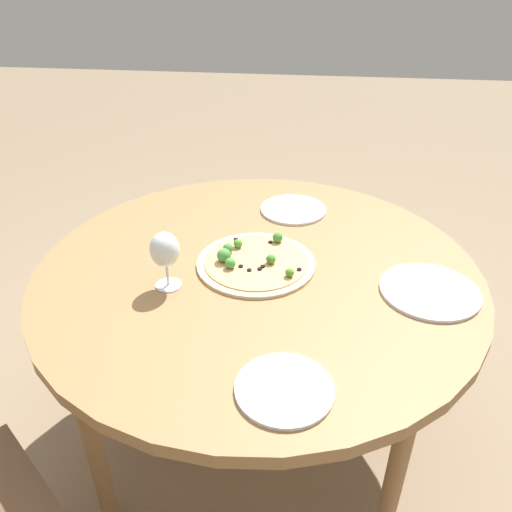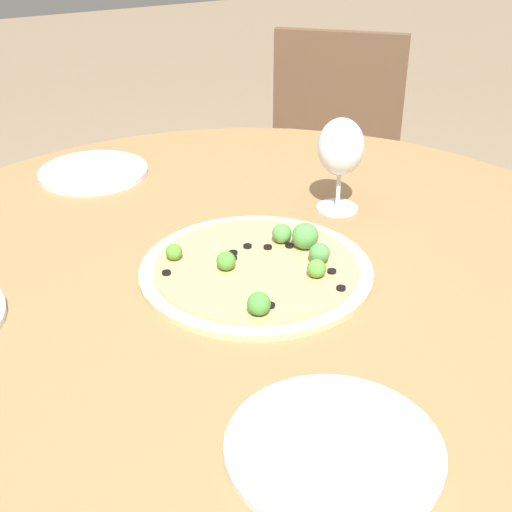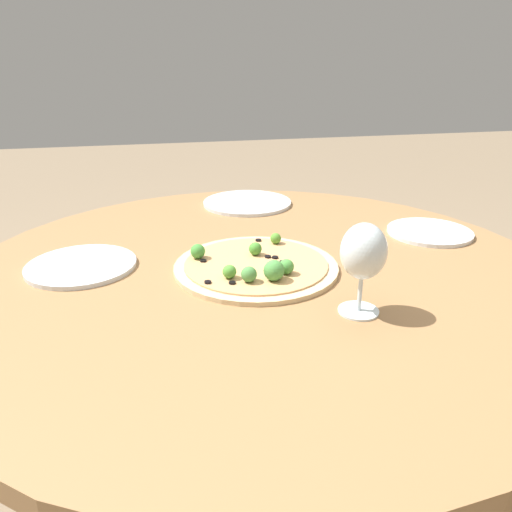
# 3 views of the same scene
# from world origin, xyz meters

# --- Properties ---
(ground_plane) EXTENTS (12.00, 12.00, 0.00)m
(ground_plane) POSITION_xyz_m (0.00, 0.00, 0.00)
(ground_plane) COLOR #847056
(dining_table) EXTENTS (1.33, 1.33, 0.71)m
(dining_table) POSITION_xyz_m (0.00, 0.00, 0.66)
(dining_table) COLOR olive
(dining_table) RESTS_ON ground_plane
(pizza) EXTENTS (0.36, 0.36, 0.06)m
(pizza) POSITION_xyz_m (-0.01, -0.01, 0.72)
(pizza) COLOR #DBBC89
(pizza) RESTS_ON dining_table
(wine_glass) EXTENTS (0.08, 0.08, 0.17)m
(wine_glass) POSITION_xyz_m (0.13, -0.24, 0.82)
(wine_glass) COLOR silver
(wine_glass) RESTS_ON dining_table
(plate_near) EXTENTS (0.24, 0.24, 0.01)m
(plate_near) POSITION_xyz_m (-0.38, 0.08, 0.71)
(plate_near) COLOR silver
(plate_near) RESTS_ON dining_table
(plate_far) EXTENTS (0.27, 0.27, 0.01)m
(plate_far) POSITION_xyz_m (0.07, 0.49, 0.71)
(plate_far) COLOR silver
(plate_far) RESTS_ON dining_table
(plate_side) EXTENTS (0.22, 0.22, 0.01)m
(plate_side) POSITION_xyz_m (0.48, 0.12, 0.71)
(plate_side) COLOR silver
(plate_side) RESTS_ON dining_table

